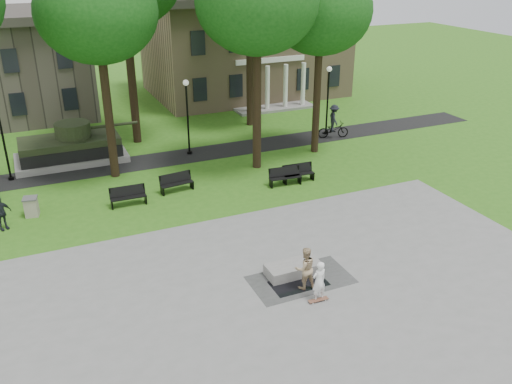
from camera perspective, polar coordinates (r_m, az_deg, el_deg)
ground at (r=24.10m, az=0.68°, el=-5.40°), size 120.00×120.00×0.00m
plaza at (r=20.37m, az=6.64°, el=-11.71°), size 22.00×16.00×0.02m
footpath at (r=34.37m, az=-7.65°, el=3.75°), size 44.00×2.60×0.01m
building_right at (r=49.36m, az=-1.30°, el=15.42°), size 17.00×12.00×8.60m
tree_1 at (r=29.99m, az=-16.42°, el=17.66°), size 6.20×6.20×11.63m
tree_2 at (r=30.24m, az=0.10°, el=19.31°), size 6.60×6.60×12.16m
tree_3 at (r=33.25m, az=6.85°, el=18.36°), size 6.00×6.00×11.19m
lamp_left at (r=32.67m, az=-25.19°, el=5.69°), size 0.36×0.36×4.73m
lamp_mid at (r=33.92m, az=-7.24°, el=8.45°), size 0.36×0.36×4.73m
lamp_right at (r=37.88m, az=7.58°, el=10.10°), size 0.36×0.36×4.73m
tank_monument at (r=34.92m, az=-18.91°, el=4.44°), size 7.45×3.40×2.40m
puddle at (r=21.43m, az=4.52°, el=-9.57°), size 2.20×1.20×0.00m
concrete_block at (r=21.88m, az=3.94°, el=-8.07°), size 2.20×1.01×0.45m
skateboard at (r=20.52m, az=6.57°, el=-11.26°), size 0.79×0.23×0.07m
skateboarder at (r=20.18m, az=6.65°, el=-9.29°), size 0.64×0.47×1.61m
friend_watching at (r=20.76m, az=5.18°, el=-7.99°), size 0.88×0.71×1.72m
pedestrian_walker at (r=27.48m, az=-25.29°, el=-2.04°), size 1.06×0.77×1.67m
cyclist at (r=37.64m, az=8.16°, el=7.05°), size 2.25×1.34×2.32m
park_bench_0 at (r=28.11m, az=-13.33°, el=-0.36°), size 1.81×0.57×1.00m
park_bench_1 at (r=29.26m, az=-8.37°, el=1.05°), size 1.84×0.74×1.00m
park_bench_2 at (r=29.78m, az=3.04°, el=1.71°), size 1.83×0.66×1.00m
park_bench_3 at (r=30.29m, az=4.44°, el=2.07°), size 1.82×0.59×1.00m
trash_bin at (r=28.46m, az=-22.58°, el=-1.42°), size 0.77×0.77×0.96m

